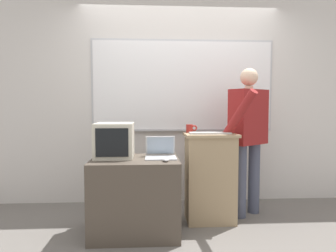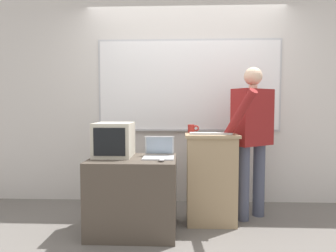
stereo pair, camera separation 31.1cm
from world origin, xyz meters
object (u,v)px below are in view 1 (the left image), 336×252
(person_presenter, at_px, (248,131))
(computer_mouse_by_laptop, at_px, (166,160))
(wireless_keyboard, at_px, (210,133))
(crt_monitor, at_px, (115,140))
(coffee_mug, at_px, (190,128))
(side_desk, at_px, (135,196))
(lectern_podium, at_px, (210,177))
(laptop, at_px, (161,152))

(person_presenter, distance_m, computer_mouse_by_laptop, 1.14)
(wireless_keyboard, bearing_deg, crt_monitor, -172.51)
(person_presenter, bearing_deg, coffee_mug, 145.62)
(side_desk, distance_m, computer_mouse_by_laptop, 0.51)
(lectern_podium, relative_size, person_presenter, 0.57)
(crt_monitor, height_order, coffee_mug, crt_monitor)
(lectern_podium, relative_size, coffee_mug, 7.63)
(computer_mouse_by_laptop, xyz_separation_m, coffee_mug, (0.30, 0.58, 0.24))
(laptop, bearing_deg, wireless_keyboard, 16.43)
(lectern_podium, bearing_deg, coffee_mug, 145.98)
(crt_monitor, xyz_separation_m, coffee_mug, (0.79, 0.32, 0.09))
(person_presenter, bearing_deg, laptop, 164.37)
(wireless_keyboard, relative_size, coffee_mug, 3.47)
(person_presenter, distance_m, coffee_mug, 0.66)
(wireless_keyboard, bearing_deg, side_desk, -164.08)
(lectern_podium, distance_m, side_desk, 0.84)
(coffee_mug, bearing_deg, crt_monitor, -158.27)
(side_desk, relative_size, computer_mouse_by_laptop, 8.37)
(wireless_keyboard, relative_size, crt_monitor, 1.05)
(computer_mouse_by_laptop, bearing_deg, person_presenter, 31.30)
(lectern_podium, bearing_deg, computer_mouse_by_laptop, -138.45)
(side_desk, xyz_separation_m, laptop, (0.25, 0.07, 0.42))
(wireless_keyboard, bearing_deg, coffee_mug, 135.06)
(person_presenter, height_order, computer_mouse_by_laptop, person_presenter)
(side_desk, xyz_separation_m, crt_monitor, (-0.21, 0.09, 0.54))
(side_desk, distance_m, laptop, 0.49)
(side_desk, xyz_separation_m, coffee_mug, (0.59, 0.41, 0.63))
(crt_monitor, bearing_deg, side_desk, -24.10)
(lectern_podium, xyz_separation_m, crt_monitor, (-0.99, -0.18, 0.43))
(side_desk, distance_m, coffee_mug, 0.95)
(crt_monitor, bearing_deg, computer_mouse_by_laptop, -28.01)
(person_presenter, bearing_deg, side_desk, 163.54)
(side_desk, height_order, computer_mouse_by_laptop, computer_mouse_by_laptop)
(computer_mouse_by_laptop, bearing_deg, coffee_mug, 62.76)
(lectern_podium, height_order, wireless_keyboard, wireless_keyboard)
(wireless_keyboard, xyz_separation_m, crt_monitor, (-0.98, -0.13, -0.05))
(laptop, height_order, coffee_mug, coffee_mug)
(lectern_podium, relative_size, crt_monitor, 2.31)
(laptop, distance_m, computer_mouse_by_laptop, 0.24)
(side_desk, height_order, wireless_keyboard, wireless_keyboard)
(person_presenter, xyz_separation_m, computer_mouse_by_laptop, (-0.96, -0.58, -0.21))
(person_presenter, xyz_separation_m, laptop, (-1.00, -0.35, -0.18))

